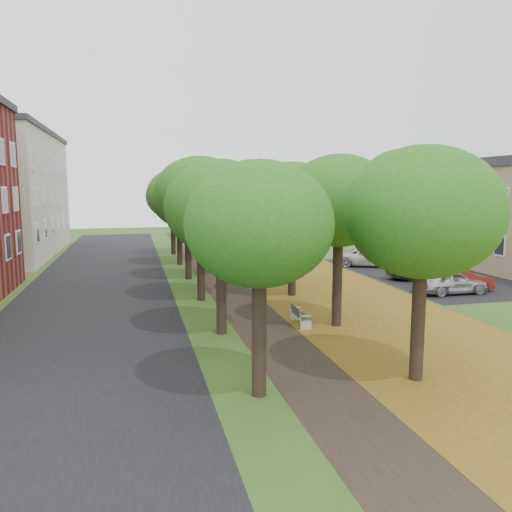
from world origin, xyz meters
TOP-DOWN VIEW (x-y plane):
  - ground at (0.00, 0.00)m, footprint 120.00×120.00m
  - street_asphalt at (-7.50, 15.00)m, footprint 8.00×70.00m
  - footpath at (0.00, 15.00)m, footprint 3.20×70.00m
  - leaf_verge at (5.00, 15.00)m, footprint 7.50×70.00m
  - parking_lot at (13.50, 16.00)m, footprint 9.00×16.00m
  - tree_row_west at (-2.20, 15.00)m, footprint 4.27×34.27m
  - tree_row_east at (2.60, 15.00)m, footprint 4.27×34.27m
  - bench at (1.15, 6.43)m, footprint 0.56×1.65m
  - car_silver at (11.00, 10.33)m, footprint 3.85×1.56m
  - car_red at (11.70, 10.84)m, footprint 3.99×1.50m
  - car_grey at (11.84, 14.76)m, footprint 4.44×2.18m
  - car_white at (11.00, 20.10)m, footprint 4.89×3.65m

SIDE VIEW (x-z plane):
  - ground at x=0.00m, z-range 0.00..0.00m
  - street_asphalt at x=-7.50m, z-range 0.00..0.01m
  - parking_lot at x=13.50m, z-range 0.00..0.01m
  - footpath at x=0.00m, z-range 0.00..0.01m
  - leaf_verge at x=5.00m, z-range 0.00..0.01m
  - bench at x=1.15m, z-range 0.02..0.78m
  - car_white at x=11.00m, z-range 0.00..1.23m
  - car_grey at x=11.84m, z-range 0.00..1.24m
  - car_red at x=11.70m, z-range 0.00..1.30m
  - car_silver at x=11.00m, z-range 0.00..1.31m
  - tree_row_west at x=-2.20m, z-range 1.56..8.37m
  - tree_row_east at x=2.60m, z-range 1.56..8.37m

